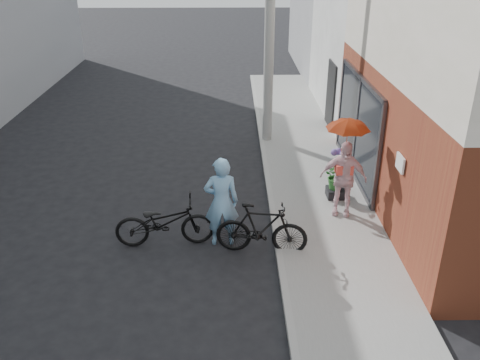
{
  "coord_description": "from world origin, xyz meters",
  "views": [
    {
      "loc": [
        0.04,
        -8.37,
        5.56
      ],
      "look_at": [
        0.2,
        1.03,
        1.1
      ],
      "focal_mm": 38.0,
      "sensor_mm": 36.0,
      "label": 1
    }
  ],
  "objects_px": {
    "bike_right": "(262,229)",
    "kimono_woman": "(343,178)",
    "utility_pole": "(270,23)",
    "planter": "(336,193)",
    "officer": "(221,202)",
    "bike_left": "(165,222)"
  },
  "relations": [
    {
      "from": "officer",
      "to": "planter",
      "type": "distance_m",
      "value": 3.23
    },
    {
      "from": "kimono_woman",
      "to": "officer",
      "type": "bearing_deg",
      "value": -144.05
    },
    {
      "from": "utility_pole",
      "to": "planter",
      "type": "distance_m",
      "value": 5.23
    },
    {
      "from": "bike_left",
      "to": "planter",
      "type": "distance_m",
      "value": 4.17
    },
    {
      "from": "utility_pole",
      "to": "kimono_woman",
      "type": "xyz_separation_m",
      "value": [
        1.31,
        -4.63,
        -2.54
      ]
    },
    {
      "from": "kimono_woman",
      "to": "bike_left",
      "type": "bearing_deg",
      "value": -149.57
    },
    {
      "from": "bike_right",
      "to": "kimono_woman",
      "type": "bearing_deg",
      "value": -45.51
    },
    {
      "from": "utility_pole",
      "to": "bike_right",
      "type": "distance_m",
      "value": 6.69
    },
    {
      "from": "planter",
      "to": "bike_right",
      "type": "bearing_deg",
      "value": -131.03
    },
    {
      "from": "officer",
      "to": "utility_pole",
      "type": "bearing_deg",
      "value": -105.44
    },
    {
      "from": "bike_right",
      "to": "kimono_woman",
      "type": "height_order",
      "value": "kimono_woman"
    },
    {
      "from": "utility_pole",
      "to": "bike_left",
      "type": "xyz_separation_m",
      "value": [
        -2.4,
        -5.65,
        -2.99
      ]
    },
    {
      "from": "bike_left",
      "to": "kimono_woman",
      "type": "height_order",
      "value": "kimono_woman"
    },
    {
      "from": "bike_left",
      "to": "kimono_woman",
      "type": "xyz_separation_m",
      "value": [
        3.71,
        1.02,
        0.45
      ]
    },
    {
      "from": "utility_pole",
      "to": "bike_right",
      "type": "height_order",
      "value": "utility_pole"
    },
    {
      "from": "bike_right",
      "to": "bike_left",
      "type": "bearing_deg",
      "value": 87.81
    },
    {
      "from": "officer",
      "to": "bike_right",
      "type": "bearing_deg",
      "value": 151.81
    },
    {
      "from": "utility_pole",
      "to": "kimono_woman",
      "type": "distance_m",
      "value": 5.44
    },
    {
      "from": "bike_right",
      "to": "planter",
      "type": "distance_m",
      "value": 2.84
    },
    {
      "from": "officer",
      "to": "planter",
      "type": "bearing_deg",
      "value": -148.82
    },
    {
      "from": "planter",
      "to": "utility_pole",
      "type": "bearing_deg",
      "value": 109.33
    },
    {
      "from": "utility_pole",
      "to": "officer",
      "type": "bearing_deg",
      "value": -102.76
    }
  ]
}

